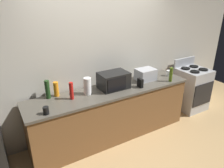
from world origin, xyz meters
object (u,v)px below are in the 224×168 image
Objects in this scene: paper_towel_roll at (87,86)px; cordless_phone at (140,83)px; microwave at (114,80)px; mug_black at (46,111)px; bottle_wine at (47,89)px; bottle_hot_sauce at (71,91)px; bottle_olive_oil at (171,75)px; toaster_oven at (146,75)px; bottle_dish_soap at (56,89)px; mug_white at (168,73)px; stove_range at (191,89)px.

cordless_phone is at bearing -13.08° from paper_towel_roll.
microwave is 1.22m from mug_black.
bottle_wine is 1.06× the size of bottle_hot_sauce.
microwave is at bearing 165.50° from bottle_olive_oil.
bottle_wine reaches higher than paper_towel_roll.
toaster_oven is 1.26× the size of paper_towel_roll.
microwave is at bearing -11.15° from bottle_dish_soap.
cordless_phone is at bearing -16.14° from bottle_dish_soap.
microwave is 1.06m from bottle_wine.
microwave is 1.41× the size of toaster_oven.
paper_towel_roll is 2.54× the size of mug_white.
paper_towel_roll is at bearing 21.15° from mug_black.
bottle_olive_oil is (1.03, -0.27, -0.01)m from microwave.
bottle_olive_oil reaches higher than mug_white.
bottle_olive_oil is at bearing -12.06° from bottle_wine.
bottle_olive_oil is at bearing 0.24° from mug_black.
bottle_wine is (-0.57, 0.17, 0.01)m from paper_towel_roll.
paper_towel_roll is 1.06× the size of bottle_olive_oil.
mug_white is (2.24, -0.21, -0.09)m from bottle_wine.
bottle_hot_sauce is 1.16× the size of bottle_dish_soap.
bottle_hot_sauce is at bearing 179.87° from mug_white.
paper_towel_roll is at bearing 169.85° from bottle_olive_oil.
bottle_hot_sauce is at bearing -178.17° from toaster_oven.
cordless_phone is 0.82m from mug_white.
toaster_oven is 1.61m from bottle_dish_soap.
bottle_hot_sauce is 0.27m from bottle_dish_soap.
stove_range is 2.02m from microwave.
bottle_wine is 0.13m from bottle_dish_soap.
bottle_olive_oil is 2.22m from mug_black.
paper_towel_roll is 0.90m from cordless_phone.
microwave is 3.20× the size of cordless_phone.
stove_range is 3.18× the size of toaster_oven.
bottle_olive_oil is at bearing -7.47° from bottle_hot_sauce.
bottle_olive_oil reaches higher than bottle_dish_soap.
mug_black is 2.41m from mug_white.
microwave reaches higher than bottle_olive_oil.
cordless_phone is 0.59× the size of bottle_olive_oil.
microwave is at bearing -178.98° from toaster_oven.
bottle_hot_sauce reaches higher than toaster_oven.
paper_towel_roll is 1.80× the size of cordless_phone.
bottle_wine reaches higher than mug_white.
bottle_dish_soap is at bearing 58.64° from mug_black.
paper_towel_roll is (-0.47, 0.00, 0.00)m from microwave.
bottle_dish_soap is at bearing 174.01° from toaster_oven.
mug_black is 0.98× the size of mug_white.
mug_white is at bearing -1.81° from microwave.
cordless_phone is 1.41× the size of mug_white.
bottle_wine is (-1.44, 0.38, 0.07)m from cordless_phone.
microwave reaches higher than bottle_dish_soap.
bottle_dish_soap is (-0.17, 0.21, -0.02)m from bottle_hot_sauce.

